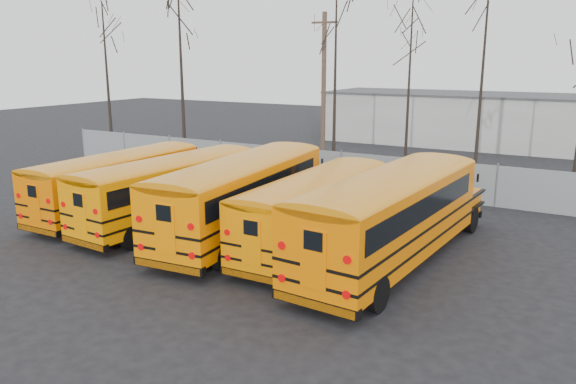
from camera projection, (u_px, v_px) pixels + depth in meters
The scene contains 14 objects.
ground at pixel (205, 253), 20.34m from camera, with size 120.00×120.00×0.00m, color black.
fence at pixel (341, 170), 30.27m from camera, with size 40.00×0.04×2.00m, color gray.
distant_building at pixel (464, 119), 46.03m from camera, with size 22.00×8.00×4.00m, color beige.
bus_a at pixel (121, 178), 25.19m from camera, with size 2.34×10.13×2.83m.
bus_b at pixel (174, 185), 23.56m from camera, with size 3.16×10.60×2.93m.
bus_c at pixel (245, 190), 21.91m from camera, with size 3.51×11.64×3.21m.
bus_d at pixel (318, 204), 20.60m from camera, with size 2.36×10.16×2.84m.
bus_e at pixel (394, 210), 18.85m from camera, with size 3.58×11.84×3.27m.
utility_pole_left at pixel (324, 88), 36.40m from camera, with size 1.74×0.31×9.74m.
tree_0 at pixel (107, 80), 39.80m from camera, with size 0.26×0.26×10.69m, color black.
tree_1 at pixel (181, 68), 37.23m from camera, with size 0.26×0.26×12.50m, color black.
tree_2 at pixel (335, 76), 33.23m from camera, with size 0.26×0.26×11.76m, color black.
tree_3 at pixel (409, 89), 31.97m from camera, with size 0.26×0.26×10.37m, color black.
tree_4 at pixel (482, 74), 27.81m from camera, with size 0.26×0.26×12.27m, color black.
Camera 1 is at (12.11, -15.29, 6.90)m, focal length 35.00 mm.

